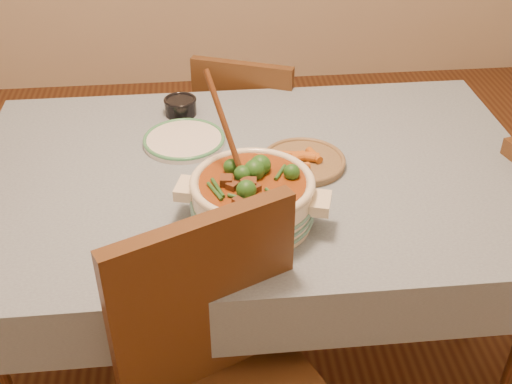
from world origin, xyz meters
The scene contains 7 objects.
floor centered at (0.00, 0.00, 0.00)m, with size 4.50×4.50×0.00m, color #4D2616.
dining_table centered at (0.00, 0.00, 0.66)m, with size 1.68×1.08×0.76m.
stew_casserole centered at (-0.03, -0.24, 0.84)m, with size 0.41×0.39×0.38m.
white_plate centered at (-0.21, 0.18, 0.77)m, with size 0.34×0.34×0.02m.
condiment_bowl centered at (-0.22, 0.38, 0.79)m, with size 0.12×0.12×0.06m.
fried_plate centered at (0.14, 0.01, 0.77)m, with size 0.28×0.28×0.04m.
chair_far centered at (0.04, 0.69, 0.47)m, with size 0.51×0.51×0.84m.
Camera 1 is at (-0.16, -1.59, 1.80)m, focal length 45.00 mm.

